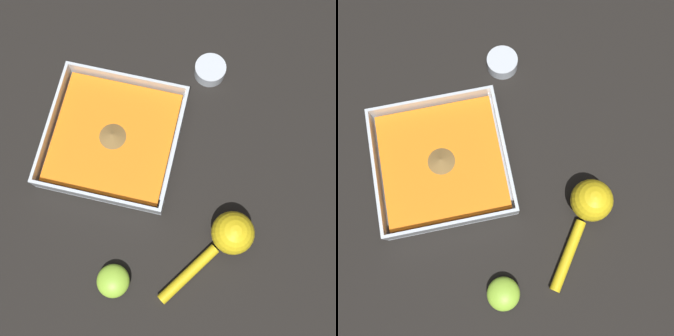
{
  "view_description": "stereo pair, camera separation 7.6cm",
  "coord_description": "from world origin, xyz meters",
  "views": [
    {
      "loc": [
        -0.2,
        -0.14,
        0.77
      ],
      "look_at": [
        -0.02,
        -0.1,
        0.02
      ],
      "focal_mm": 42.0,
      "sensor_mm": 36.0,
      "label": 1
    },
    {
      "loc": [
        -0.2,
        -0.06,
        0.77
      ],
      "look_at": [
        -0.02,
        -0.1,
        0.02
      ],
      "focal_mm": 42.0,
      "sensor_mm": 36.0,
      "label": 2
    }
  ],
  "objects": [
    {
      "name": "spice_bowl",
      "position": [
        0.21,
        -0.14,
        0.01
      ],
      "size": [
        0.07,
        0.07,
        0.03
      ],
      "color": "silver",
      "rests_on": "ground_plane"
    },
    {
      "name": "lemon_squeezer",
      "position": [
        -0.13,
        -0.23,
        0.04
      ],
      "size": [
        0.19,
        0.15,
        0.08
      ],
      "rotation": [
        0.0,
        0.0,
        5.67
      ],
      "color": "yellow",
      "rests_on": "ground_plane"
    },
    {
      "name": "lemon_half",
      "position": [
        -0.25,
        -0.05,
        0.02
      ],
      "size": [
        0.06,
        0.06,
        0.03
      ],
      "color": "#93CC38",
      "rests_on": "ground_plane"
    },
    {
      "name": "ground_plane",
      "position": [
        0.0,
        0.0,
        0.0
      ],
      "size": [
        4.0,
        4.0,
        0.0
      ],
      "primitive_type": "plane",
      "color": "black"
    },
    {
      "name": "square_dish",
      "position": [
        0.02,
        0.02,
        0.02
      ],
      "size": [
        0.26,
        0.26,
        0.05
      ],
      "color": "silver",
      "rests_on": "ground_plane"
    }
  ]
}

